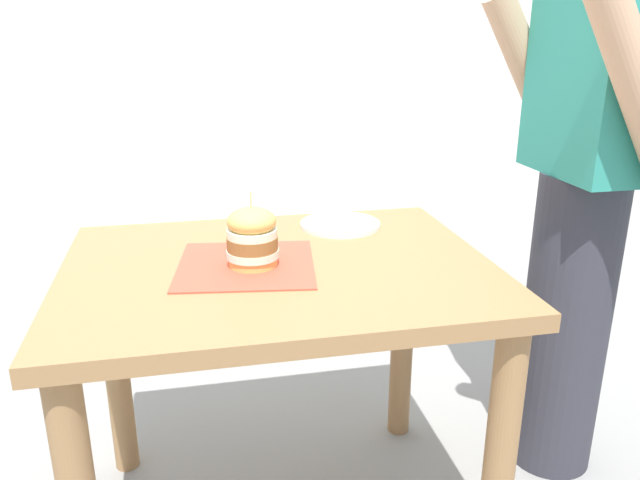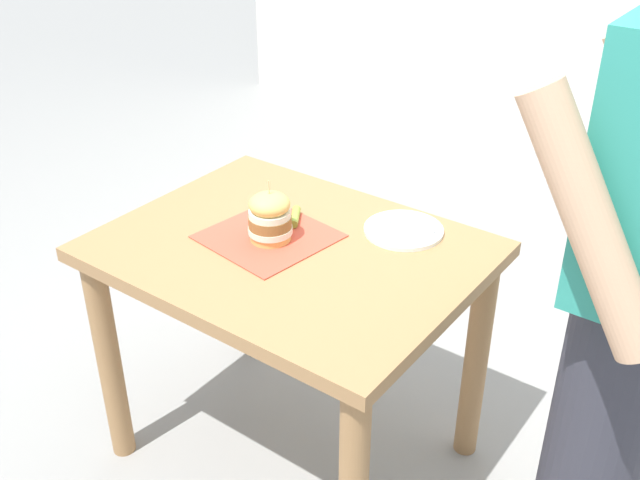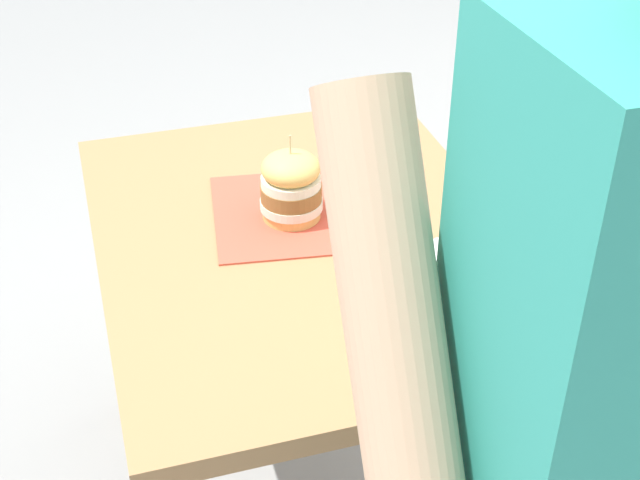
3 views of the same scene
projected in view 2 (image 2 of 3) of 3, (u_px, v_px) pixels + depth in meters
The scene contains 7 objects.
ground_plane at pixel (295, 448), 2.38m from camera, with size 80.00×80.00×0.00m, color gray.
patio_table at pixel (291, 288), 2.07m from camera, with size 0.77×0.99×0.75m.
serving_paper at pixel (268, 237), 2.04m from camera, with size 0.31×0.31×0.00m, color #D64C38.
sandwich at pixel (270, 217), 1.99m from camera, with size 0.12×0.12×0.17m.
pickle_spear at pixel (295, 217), 2.11m from camera, with size 0.02×0.02×0.10m, color #8EA83D.
side_plate_with_forks at pixel (404, 230), 2.06m from camera, with size 0.22×0.22×0.02m.
diner_across_table at pixel (633, 291), 1.57m from camera, with size 0.55×0.35×1.69m.
Camera 2 is at (1.35, 1.09, 1.76)m, focal length 42.00 mm.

